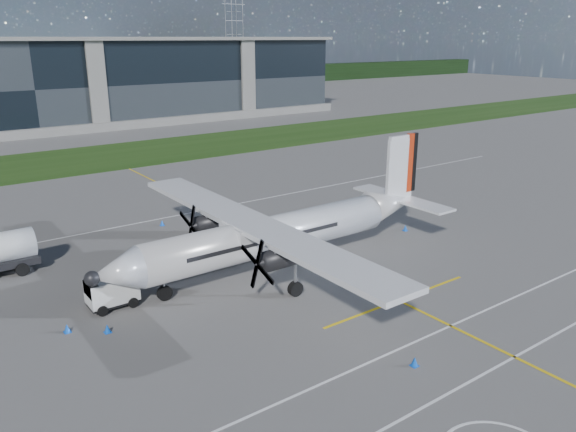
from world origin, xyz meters
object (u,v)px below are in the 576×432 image
ground_crew_person (164,255)px  safety_cone_tail (405,228)px  baggage_tug (112,292)px  pylon_east (235,39)px  safety_cone_nose_stbd (109,302)px  safety_cone_stbdwing (162,223)px  safety_cone_nose_port (107,328)px  safety_cone_fwd (67,328)px  turboprop_aircraft (282,211)px  safety_cone_portwing (415,362)px

ground_crew_person → safety_cone_tail: bearing=-110.1°
baggage_tug → ground_crew_person: size_ratio=1.54×
pylon_east → safety_cone_tail: bearing=-116.0°
safety_cone_nose_stbd → safety_cone_stbdwing: bearing=54.0°
baggage_tug → safety_cone_nose_port: 3.30m
safety_cone_nose_port → safety_cone_fwd: same height
baggage_tug → ground_crew_person: (5.03, 3.69, 0.08)m
ground_crew_person → safety_cone_fwd: 9.77m
turboprop_aircraft → safety_cone_stbdwing: bearing=102.5°
safety_cone_nose_stbd → safety_cone_stbdwing: size_ratio=1.00×
baggage_tug → safety_cone_nose_stbd: size_ratio=6.18×
baggage_tug → safety_cone_tail: 24.73m
safety_cone_nose_port → ground_crew_person: bearing=46.0°
ground_crew_person → pylon_east: bearing=-39.9°
pylon_east → safety_cone_tail: 164.45m
ground_crew_person → safety_cone_tail: 20.20m
pylon_east → safety_cone_portwing: (-86.74, -161.54, -14.75)m
safety_cone_stbdwing → safety_cone_portwing: size_ratio=1.00×
baggage_tug → safety_cone_fwd: (-3.16, -1.59, -0.68)m
safety_cone_fwd → safety_cone_stbdwing: same height
ground_crew_person → safety_cone_portwing: 19.44m
safety_cone_tail → safety_cone_nose_stbd: bearing=177.7°
pylon_east → safety_cone_nose_stbd: 175.95m
turboprop_aircraft → pylon_east: bearing=60.1°
baggage_tug → safety_cone_nose_port: size_ratio=6.18×
baggage_tug → safety_cone_fwd: baggage_tug is taller
safety_cone_portwing → safety_cone_nose_port: bearing=132.4°
turboprop_aircraft → safety_cone_fwd: turboprop_aircraft is taller
turboprop_aircraft → safety_cone_nose_stbd: 12.66m
turboprop_aircraft → baggage_tug: turboprop_aircraft is taller
safety_cone_fwd → safety_cone_nose_port: bearing=-36.8°
safety_cone_nose_stbd → safety_cone_tail: (24.93, -0.99, 0.00)m
ground_crew_person → safety_cone_nose_port: 9.23m
pylon_east → turboprop_aircraft: 170.44m
turboprop_aircraft → safety_cone_fwd: 15.42m
turboprop_aircraft → safety_cone_stbdwing: (-3.02, 13.59, -3.90)m
turboprop_aircraft → safety_cone_tail: 13.53m
safety_cone_nose_port → safety_cone_nose_stbd: 3.32m
safety_cone_tail → safety_cone_stbdwing: 20.81m
baggage_tug → safety_cone_stbdwing: bearing=55.1°
safety_cone_portwing → safety_cone_fwd: bearing=133.7°
safety_cone_fwd → safety_cone_tail: size_ratio=1.00×
safety_cone_nose_port → safety_cone_tail: size_ratio=1.00×
baggage_tug → safety_cone_tail: (24.70, -0.80, -0.68)m
turboprop_aircraft → safety_cone_nose_port: 13.82m
turboprop_aircraft → ground_crew_person: 8.81m
ground_crew_person → safety_cone_tail: ground_crew_person is taller
ground_crew_person → baggage_tug: bearing=119.0°
pylon_east → baggage_tug: size_ratio=9.71×
safety_cone_nose_port → baggage_tug: bearing=64.9°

